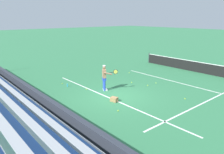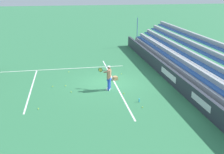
# 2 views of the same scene
# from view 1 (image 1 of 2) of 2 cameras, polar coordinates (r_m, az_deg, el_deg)

# --- Properties ---
(ground_plane) EXTENTS (160.00, 160.00, 0.00)m
(ground_plane) POSITION_cam_1_polar(r_m,az_deg,el_deg) (13.67, 0.95, -5.00)
(ground_plane) COLOR #337A4C
(court_baseline_white) EXTENTS (12.00, 0.10, 0.01)m
(court_baseline_white) POSITION_cam_1_polar(r_m,az_deg,el_deg) (13.37, -0.67, -5.47)
(court_baseline_white) COLOR white
(court_baseline_white) RESTS_ON ground
(court_sideline_white) EXTENTS (0.10, 12.00, 0.01)m
(court_sideline_white) POSITION_cam_1_polar(r_m,az_deg,el_deg) (14.42, 24.41, -5.32)
(court_sideline_white) COLOR white
(court_sideline_white) RESTS_ON ground
(court_service_line_white) EXTENTS (8.22, 0.10, 0.01)m
(court_service_line_white) POSITION_cam_1_polar(r_m,az_deg,el_deg) (17.60, 14.58, -0.79)
(court_service_line_white) COLOR white
(court_service_line_white) RESTS_ON ground
(back_wall_sponsor_board) EXTENTS (24.46, 0.25, 1.10)m
(back_wall_sponsor_board) POSITION_cam_1_polar(r_m,az_deg,el_deg) (11.23, -17.09, -7.39)
(back_wall_sponsor_board) COLOR #2D333D
(back_wall_sponsor_board) RESTS_ON ground
(tennis_player) EXTENTS (0.90, 0.88, 1.71)m
(tennis_player) POSITION_cam_1_polar(r_m,az_deg,el_deg) (14.46, -1.95, -0.13)
(tennis_player) COLOR blue
(tennis_player) RESTS_ON ground
(ball_box_cardboard) EXTENTS (0.47, 0.40, 0.26)m
(ball_box_cardboard) POSITION_cam_1_polar(r_m,az_deg,el_deg) (12.79, 0.57, -5.85)
(ball_box_cardboard) COLOR #A87F51
(ball_box_cardboard) RESTS_ON ground
(tennis_ball_toward_net) EXTENTS (0.07, 0.07, 0.07)m
(tennis_ball_toward_net) POSITION_cam_1_polar(r_m,az_deg,el_deg) (19.27, 4.54, 1.15)
(tennis_ball_toward_net) COLOR #CCE533
(tennis_ball_toward_net) RESTS_ON ground
(tennis_ball_near_player) EXTENTS (0.07, 0.07, 0.07)m
(tennis_ball_near_player) POSITION_cam_1_polar(r_m,az_deg,el_deg) (16.52, 11.40, -1.55)
(tennis_ball_near_player) COLOR #CCE533
(tennis_ball_near_player) RESTS_ON ground
(tennis_ball_midcourt) EXTENTS (0.07, 0.07, 0.07)m
(tennis_ball_midcourt) POSITION_cam_1_polar(r_m,az_deg,el_deg) (16.49, -12.88, -1.67)
(tennis_ball_midcourt) COLOR #CCE533
(tennis_ball_midcourt) RESTS_ON ground
(tennis_ball_far_left) EXTENTS (0.07, 0.07, 0.07)m
(tennis_ball_far_left) POSITION_cam_1_polar(r_m,az_deg,el_deg) (13.86, 18.52, -5.40)
(tennis_ball_far_left) COLOR #CCE533
(tennis_ball_far_left) RESTS_ON ground
(tennis_ball_on_baseline) EXTENTS (0.07, 0.07, 0.07)m
(tennis_ball_on_baseline) POSITION_cam_1_polar(r_m,az_deg,el_deg) (14.93, -6.68, -3.19)
(tennis_ball_on_baseline) COLOR #CCE533
(tennis_ball_on_baseline) RESTS_ON ground
(tennis_ball_far_right) EXTENTS (0.07, 0.07, 0.07)m
(tennis_ball_far_right) POSITION_cam_1_polar(r_m,az_deg,el_deg) (16.39, 5.13, -1.44)
(tennis_ball_far_right) COLOR #CCE533
(tennis_ball_far_right) RESTS_ON ground
(tennis_ball_by_box) EXTENTS (0.07, 0.07, 0.07)m
(tennis_ball_by_box) POSITION_cam_1_polar(r_m,az_deg,el_deg) (15.85, 9.32, -2.18)
(tennis_ball_by_box) COLOR #CCE533
(tennis_ball_by_box) RESTS_ON ground
(tennis_ball_stray_back) EXTENTS (0.07, 0.07, 0.07)m
(tennis_ball_stray_back) POSITION_cam_1_polar(r_m,az_deg,el_deg) (11.55, 1.61, -8.80)
(tennis_ball_stray_back) COLOR #CCE533
(tennis_ball_stray_back) RESTS_ON ground
(water_bottle) EXTENTS (0.07, 0.07, 0.22)m
(water_bottle) POSITION_cam_1_polar(r_m,az_deg,el_deg) (15.76, -11.59, -2.10)
(water_bottle) COLOR #33B2E5
(water_bottle) RESTS_ON ground
(tennis_net) EXTENTS (11.09, 0.09, 1.07)m
(tennis_net) POSITION_cam_1_polar(r_m,az_deg,el_deg) (20.85, 21.18, 2.54)
(tennis_net) COLOR #33383D
(tennis_net) RESTS_ON ground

